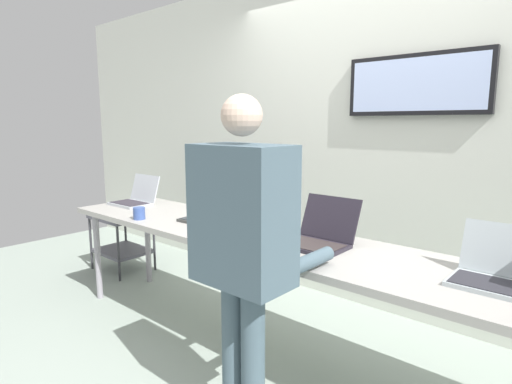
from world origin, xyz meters
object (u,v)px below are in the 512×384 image
at_px(storage_cart, 122,234).
at_px(laptop_station_2, 319,235).
at_px(laptop_station_1, 210,212).
at_px(workbench, 281,247).
at_px(person, 244,241).
at_px(laptop_station_0, 136,198).
at_px(coffee_mug, 139,213).
at_px(laptop_station_3, 498,272).

bearing_deg(storage_cart, laptop_station_2, -4.94).
relative_size(laptop_station_1, laptop_station_2, 0.91).
bearing_deg(workbench, person, -66.75).
xyz_separation_m(laptop_station_0, coffee_mug, (0.51, -0.31, -0.01)).
relative_size(workbench, coffee_mug, 42.34).
bearing_deg(storage_cart, laptop_station_3, -3.63).
height_order(laptop_station_0, laptop_station_3, laptop_station_3).
height_order(laptop_station_1, laptop_station_2, laptop_station_2).
distance_m(laptop_station_1, laptop_station_2, 0.93).
bearing_deg(storage_cart, laptop_station_0, -18.93).
distance_m(laptop_station_2, coffee_mug, 1.37).
xyz_separation_m(workbench, laptop_station_1, (-0.70, 0.07, 0.10)).
xyz_separation_m(workbench, laptop_station_3, (1.14, 0.06, 0.10)).
distance_m(laptop_station_1, coffee_mug, 0.52).
xyz_separation_m(laptop_station_0, laptop_station_1, (0.92, 0.00, 0.00)).
bearing_deg(coffee_mug, workbench, 12.73).
bearing_deg(laptop_station_1, laptop_station_2, -0.56).
bearing_deg(person, coffee_mug, 164.89).
height_order(coffee_mug, storage_cart, coffee_mug).
xyz_separation_m(laptop_station_1, person, (0.97, -0.69, 0.12)).
xyz_separation_m(laptop_station_0, person, (1.89, -0.68, 0.12)).
relative_size(workbench, laptop_station_0, 10.68).
distance_m(workbench, laptop_station_2, 0.26).
relative_size(laptop_station_3, person, 0.22).
xyz_separation_m(workbench, coffee_mug, (-1.11, -0.25, 0.09)).
bearing_deg(laptop_station_0, laptop_station_1, 0.29).
distance_m(person, coffee_mug, 1.43).
relative_size(workbench, laptop_station_2, 10.12).
xyz_separation_m(laptop_station_3, coffee_mug, (-2.24, -0.31, -0.01)).
bearing_deg(laptop_station_1, workbench, -5.37).
height_order(laptop_station_1, storage_cart, laptop_station_1).
relative_size(laptop_station_1, coffee_mug, 3.83).
relative_size(person, coffee_mug, 18.33).
bearing_deg(laptop_station_1, laptop_station_0, -179.71).
bearing_deg(laptop_station_2, coffee_mug, -167.11).
relative_size(laptop_station_3, storage_cart, 0.61).
height_order(workbench, laptop_station_2, laptop_station_2).
xyz_separation_m(laptop_station_0, storage_cart, (-0.61, 0.21, -0.47)).
height_order(laptop_station_2, laptop_station_3, laptop_station_2).
xyz_separation_m(workbench, person, (0.27, -0.62, 0.23)).
xyz_separation_m(laptop_station_2, storage_cart, (-2.46, 0.21, -0.48)).
xyz_separation_m(workbench, laptop_station_2, (0.23, 0.06, 0.11)).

